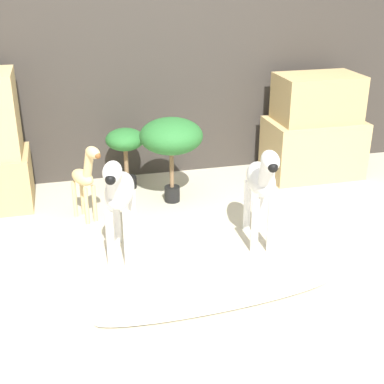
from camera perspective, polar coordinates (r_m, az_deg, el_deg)
ground_plane at (r=3.26m, az=0.64°, el=-8.45°), size 14.00×14.00×0.00m
wall_back at (r=4.47m, az=-5.08°, el=15.38°), size 6.40×0.08×2.20m
rock_pillar_right at (r=4.68m, az=12.93°, el=6.47°), size 0.79×0.50×0.87m
zebra_right at (r=3.40m, az=7.49°, el=1.03°), size 0.25×0.59×0.71m
zebra_left at (r=3.23m, az=-7.81°, el=-0.20°), size 0.28×0.58×0.71m
giraffe_figurine at (r=3.79m, az=-11.30°, el=1.72°), size 0.24×0.35×0.59m
potted_palm_front at (r=3.98m, az=-2.23°, el=5.81°), size 0.47×0.47×0.66m
potted_palm_back at (r=4.32m, az=-7.14°, el=5.00°), size 0.31×0.31×0.50m
surfboard at (r=2.98m, az=2.76°, el=-11.44°), size 1.37×0.31×0.09m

